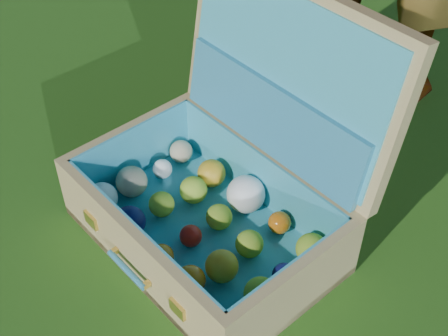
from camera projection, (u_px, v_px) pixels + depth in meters
ground at (128, 227)px, 1.63m from camera, size 60.00×60.00×0.00m
suitcase at (230, 176)px, 1.53m from camera, size 0.74×0.67×0.61m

